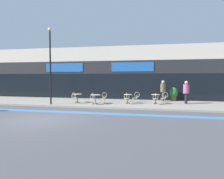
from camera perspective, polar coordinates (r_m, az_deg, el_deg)
ground_plane at (r=11.95m, az=-18.21°, el=-7.51°), size 120.00×120.00×0.00m
sidewalk_slab at (r=18.44m, az=-6.39°, el=-3.39°), size 40.00×5.50×0.12m
storefront_facade at (r=22.81m, az=-2.45°, el=4.15°), size 40.00×4.06×5.09m
bike_lane_stripe at (r=14.16m, az=-12.78°, el=-5.73°), size 36.00×0.70×0.01m
bistro_table_0 at (r=17.98m, az=-9.07°, el=-1.77°), size 0.75×0.75×0.70m
bistro_table_1 at (r=16.92m, az=-4.34°, el=-2.02°), size 0.79×0.79×0.71m
bistro_table_2 at (r=17.27m, az=4.16°, el=-1.96°), size 0.65×0.65×0.71m
bistro_table_3 at (r=17.28m, az=11.34°, el=-1.96°), size 0.68×0.68×0.73m
cafe_chair_0_near at (r=17.41m, az=-9.86°, el=-1.91°), size 0.42×0.59×0.90m
cafe_chair_1_near at (r=16.32m, az=-4.99°, el=-2.22°), size 0.42×0.59×0.90m
cafe_chair_1_side at (r=16.74m, az=-2.30°, el=-2.07°), size 0.58×0.42×0.90m
cafe_chair_2_near at (r=16.65m, az=3.86°, el=-2.10°), size 0.45×0.60×0.90m
cafe_chair_2_side at (r=17.18m, az=6.22°, el=-1.94°), size 0.58×0.42×0.90m
cafe_chair_3_near at (r=16.66m, az=11.28°, el=-2.16°), size 0.42×0.58×0.90m
cafe_chair_3_side at (r=17.28m, az=13.42°, el=-1.99°), size 0.58×0.42×0.90m
planter_pot at (r=19.68m, az=15.80°, el=-1.00°), size 0.75×0.75×1.18m
lamp_post at (r=17.26m, az=-15.83°, el=7.21°), size 0.26×0.26×5.77m
pedestrian_near_end at (r=17.87m, az=18.81°, el=-0.17°), size 0.55×0.55×1.78m
pedestrian_far_end at (r=19.09m, az=13.18°, el=0.14°), size 0.50×0.50×1.78m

